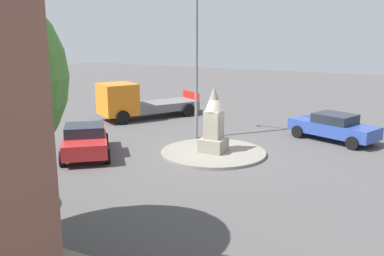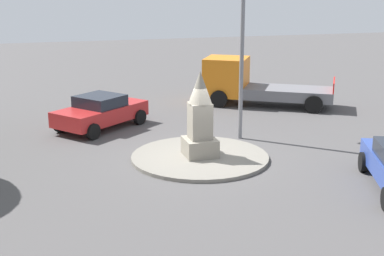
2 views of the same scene
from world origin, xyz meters
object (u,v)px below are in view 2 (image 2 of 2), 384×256
streetlamp (243,16)px  truck_orange_parked_left (250,83)px  monument (200,119)px  car_red_parked_right (101,111)px

streetlamp → truck_orange_parked_left: 7.10m
streetlamp → monument: bearing=-48.8°
monument → truck_orange_parked_left: (-7.45, 4.91, -0.35)m
streetlamp → car_red_parked_right: size_ratio=1.81×
car_red_parked_right → truck_orange_parked_left: 8.09m
streetlamp → truck_orange_parked_left: streetlamp is taller
monument → streetlamp: 4.45m
truck_orange_parked_left → car_red_parked_right: bearing=-72.3°
monument → truck_orange_parked_left: monument is taller
monument → car_red_parked_right: (-5.00, -2.80, -0.70)m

